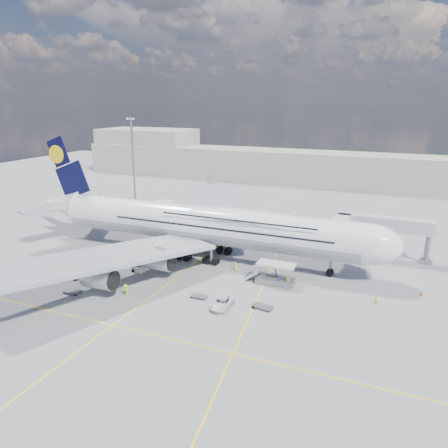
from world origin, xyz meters
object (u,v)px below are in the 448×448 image
at_px(cargo_loader, 275,277).
at_px(catering_truck_outer, 167,209).
at_px(airliner, 205,224).
at_px(cone_wing_left_inner, 171,234).
at_px(crew_tug, 126,290).
at_px(dolly_row_c, 102,277).
at_px(light_mast, 133,159).
at_px(baggage_tug, 139,268).
at_px(crew_wing, 130,261).
at_px(cone_wing_left_outer, 190,220).
at_px(service_van, 222,303).
at_px(crew_nose, 376,300).
at_px(dolly_row_a, 72,277).
at_px(dolly_back, 50,271).
at_px(crew_van, 235,266).
at_px(crew_loader, 287,282).
at_px(cone_wing_right_inner, 124,284).
at_px(cone_wing_right_outer, 77,311).
at_px(cone_tail, 94,237).
at_px(cone_nose, 421,294).
at_px(dolly_nose_near, 199,296).
at_px(jet_bridge, 367,226).
at_px(catering_truck_inner, 212,233).
at_px(dolly_nose_far, 262,306).
at_px(dolly_row_b, 72,291).

relative_size(cargo_loader, catering_truck_outer, 1.23).
xyz_separation_m(airliner, cone_wing_left_inner, (-13.53, 9.91, -6.63)).
bearing_deg(crew_tug, cone_wing_left_inner, 111.50).
bearing_deg(dolly_row_c, light_mast, 116.67).
height_order(dolly_row_c, cone_wing_left_inner, dolly_row_c).
distance_m(baggage_tug, crew_wing, 3.74).
xyz_separation_m(cargo_loader, cone_wing_left_outer, (-31.87, 29.90, -0.98)).
height_order(service_van, cone_wing_left_inner, service_van).
xyz_separation_m(crew_nose, crew_tug, (-37.57, -12.03, 0.11)).
relative_size(light_mast, dolly_row_a, 8.99).
bearing_deg(dolly_back, crew_van, 35.67).
bearing_deg(airliner, baggage_tug, -123.62).
distance_m(service_van, cone_wing_left_outer, 49.73).
height_order(airliner, crew_wing, airliner).
bearing_deg(cone_wing_left_inner, crew_loader, -28.77).
relative_size(light_mast, service_van, 4.90).
xyz_separation_m(cone_wing_right_inner, cone_wing_right_outer, (-0.78, -10.77, -0.04)).
bearing_deg(dolly_back, cone_tail, 116.82).
height_order(crew_wing, crew_van, crew_wing).
bearing_deg(baggage_tug, cone_wing_right_outer, -77.83).
bearing_deg(light_mast, cone_nose, -25.13).
height_order(dolly_nose_near, cone_wing_left_inner, cone_wing_left_inner).
bearing_deg(cargo_loader, jet_bridge, 54.25).
relative_size(dolly_row_c, crew_wing, 1.90).
relative_size(dolly_nose_near, cone_nose, 4.42).
bearing_deg(catering_truck_inner, dolly_nose_near, -63.39).
bearing_deg(dolly_row_a, catering_truck_inner, 51.21).
bearing_deg(crew_van, crew_tug, 124.56).
distance_m(jet_bridge, dolly_row_a, 55.88).
bearing_deg(cargo_loader, crew_wing, -174.18).
relative_size(jet_bridge, baggage_tug, 6.71).
relative_size(light_mast, catering_truck_inner, 4.36).
relative_size(dolly_nose_far, service_van, 0.65).
relative_size(catering_truck_inner, cone_wing_left_inner, 11.93).
xyz_separation_m(cargo_loader, dolly_row_b, (-29.48, -16.71, -0.92)).
bearing_deg(service_van, cargo_loader, 69.07).
bearing_deg(crew_van, cargo_loader, -129.93).
xyz_separation_m(catering_truck_inner, crew_nose, (36.87, -20.03, -0.74)).
xyz_separation_m(light_mast, dolly_row_c, (28.23, -52.36, -12.81)).
relative_size(cargo_loader, crew_van, 5.16).
relative_size(cone_nose, cone_wing_left_inner, 1.26).
bearing_deg(dolly_nose_near, cargo_loader, 44.61).
bearing_deg(cone_wing_right_inner, dolly_nose_far, 2.65).
bearing_deg(cone_tail, dolly_back, -73.35).
distance_m(dolly_nose_far, service_van, 6.19).
relative_size(dolly_nose_far, cone_wing_right_outer, 6.66).
bearing_deg(crew_wing, dolly_row_c, -173.46).
relative_size(dolly_row_c, baggage_tug, 1.25).
distance_m(service_van, cone_wing_right_outer, 21.63).
distance_m(dolly_back, cone_wing_left_inner, 29.97).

